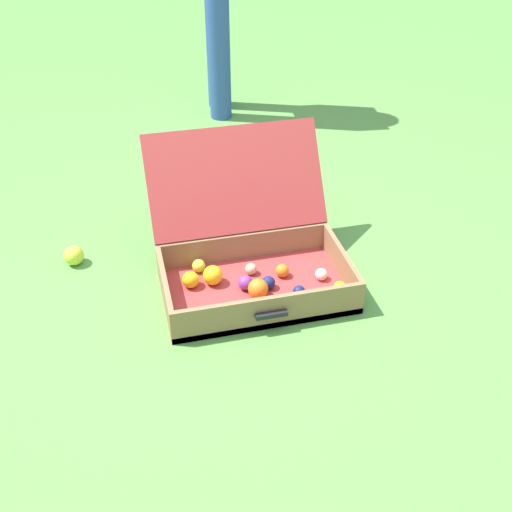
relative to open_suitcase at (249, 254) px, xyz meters
The scene contains 3 objects.
ground_plane 0.20m from the open_suitcase, 118.86° to the right, with size 16.00×16.00×0.00m, color #569342.
open_suitcase is the anchor object (origin of this frame).
stray_ball_on_grass 0.69m from the open_suitcase, 158.42° to the left, with size 0.08×0.08×0.08m, color #CCDB38.
Camera 1 is at (-0.34, -1.68, 1.43)m, focal length 43.94 mm.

